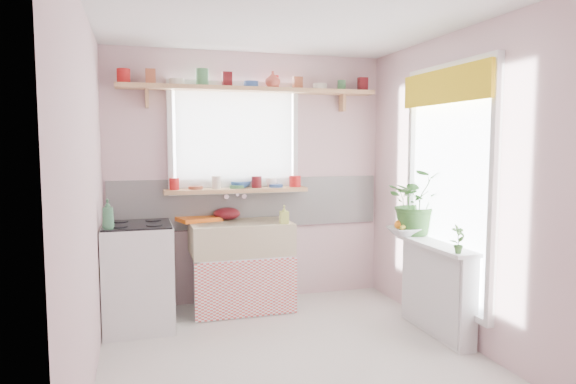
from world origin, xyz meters
name	(u,v)px	position (x,y,z in m)	size (l,w,h in m)	color
room	(337,169)	(0.66, 0.86, 1.37)	(3.20, 3.20, 3.20)	beige
sink_unit	(241,265)	(-0.15, 1.29, 0.43)	(0.95, 0.65, 1.11)	white
cooker	(138,276)	(-1.10, 1.05, 0.46)	(0.58, 0.58, 0.93)	white
radiator_ledge	(437,287)	(1.30, 0.20, 0.40)	(0.22, 0.95, 0.78)	white
windowsill	(237,190)	(-0.15, 1.48, 1.14)	(1.40, 0.22, 0.04)	tan
pine_shelf	(251,90)	(0.00, 1.47, 2.12)	(2.52, 0.24, 0.04)	tan
shelf_crockery	(251,82)	(0.00, 1.47, 2.20)	(2.47, 0.11, 0.12)	red
sill_crockery	(235,183)	(-0.17, 1.48, 1.22)	(1.35, 0.11, 0.12)	red
dish_tray	(199,219)	(-0.53, 1.50, 0.87)	(0.38, 0.29, 0.04)	orange
colander	(227,214)	(-0.25, 1.50, 0.91)	(0.27, 0.27, 0.12)	#580F16
jade_plant	(417,202)	(1.33, 0.60, 1.07)	(0.54, 0.47, 0.60)	#336428
fruit_bowl	(405,231)	(1.21, 0.60, 0.81)	(0.30, 0.30, 0.07)	white
herb_pot	(458,239)	(1.21, -0.20, 0.88)	(0.12, 0.08, 0.22)	#3E702D
soap_bottle_sink	(284,214)	(0.22, 1.10, 0.94)	(0.08, 0.08, 0.17)	#C0CD5B
sill_cup	(271,183)	(0.21, 1.54, 1.20)	(0.11, 0.11, 0.09)	white
sill_bowl	(241,184)	(-0.10, 1.54, 1.19)	(0.21, 0.21, 0.06)	#3561AD
shelf_vase	(273,79)	(0.20, 1.41, 2.22)	(0.15, 0.15, 0.15)	#B74838
cooker_bottle	(108,214)	(-1.32, 0.83, 1.04)	(0.09, 0.09, 0.24)	#3B774F
fruit	(405,224)	(1.22, 0.61, 0.87)	(0.20, 0.14, 0.10)	orange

